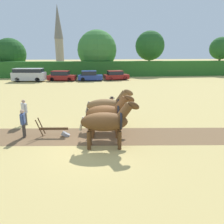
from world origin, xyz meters
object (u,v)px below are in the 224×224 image
Objects in this scene: farmer_beside_team at (112,106)px; draft_horse_lead_right at (107,113)px; draft_horse_lead_left at (107,122)px; tree_center_right at (221,48)px; church_spire at (59,34)px; parked_car_left at (62,76)px; tree_left at (10,54)px; tree_center_left at (97,50)px; tree_center at (150,46)px; draft_horse_trail_left at (107,106)px; farmer_at_plow at (23,122)px; parked_car_center at (116,75)px; parked_van at (29,75)px; parked_car_center_left at (90,76)px; farmer_onlooker_right at (24,110)px; plow at (56,131)px.

draft_horse_lead_right is at bearing -55.87° from farmer_beside_team.
tree_center_right is at bearing 57.56° from draft_horse_lead_left.
tree_center_right is at bearing -40.51° from church_spire.
draft_horse_lead_right is 0.60× the size of parked_car_left.
tree_left is at bearing 119.34° from draft_horse_lead_left.
draft_horse_lead_right is (-0.92, -32.63, -3.47)m from tree_center_left.
tree_center reaches higher than tree_left.
draft_horse_trail_left is (15.72, -32.10, -2.72)m from tree_left.
farmer_at_plow reaches higher than parked_car_center.
church_spire is 39.68m from parked_car_left.
tree_center_right is 2.66× the size of draft_horse_lead_right.
draft_horse_lead_right is 0.54× the size of parked_van.
tree_center_left is (16.50, -0.90, 0.69)m from tree_left.
tree_center_left is at bearing 79.35° from parked_car_center_left.
farmer_onlooker_right is at bearing 97.30° from farmer_at_plow.
tree_center reaches higher than tree_center_right.
tree_center reaches higher than parked_car_left.
draft_horse_trail_left is (0.14, 1.43, 0.07)m from draft_horse_lead_right.
tree_center_right reaches higher than draft_horse_lead_left.
tree_center_right is at bearing 16.76° from parked_car_center_left.
tree_center is 0.46× the size of church_spire.
tree_center is 36.25m from church_spire.
tree_center is at bearing -53.26° from church_spire.
farmer_at_plow is at bearing -179.19° from draft_horse_lead_right.
tree_left is 35.10m from farmer_at_plow.
farmer_beside_team reaches higher than farmer_at_plow.
farmer_onlooker_right is at bearing 140.01° from plow.
parked_car_center_left is (9.45, -0.18, -0.29)m from parked_van.
draft_horse_lead_left reaches higher than parked_car_center.
farmer_onlooker_right is (-5.63, -0.44, 0.01)m from farmer_beside_team.
tree_center is 1.68× the size of parked_van.
tree_left is 2.38× the size of draft_horse_lead_left.
draft_horse_lead_left is (9.69, -64.21, -8.37)m from church_spire.
farmer_onlooker_right is at bearing -101.21° from tree_center_left.
tree_center is 16.61m from parked_car_center_left.
farmer_at_plow is (-4.53, 0.37, -0.42)m from draft_horse_lead_right.
church_spire is at bearing 103.08° from parked_car_center_left.
church_spire is 3.62× the size of parked_van.
tree_center_left is at bearing 93.90° from draft_horse_lead_right.
tree_center_right is 24.07m from parked_car_center.
farmer_at_plow is 24.04m from parked_car_left.
parked_car_left reaches higher than parked_car_center.
plow is 3.27m from farmer_onlooker_right.
parked_car_center is at bearing 127.38° from farmer_beside_team.
tree_left is at bearing 70.91° from farmer_onlooker_right.
tree_center is at bearing 76.97° from draft_horse_lead_left.
parked_car_left is (-5.76, 21.40, -0.18)m from farmer_beside_team.
plow is at bearing -113.90° from parked_car_center.
parked_car_center is (-8.12, -9.29, -4.92)m from tree_center.
parked_van is (-9.98, 25.59, -0.28)m from draft_horse_lead_left.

